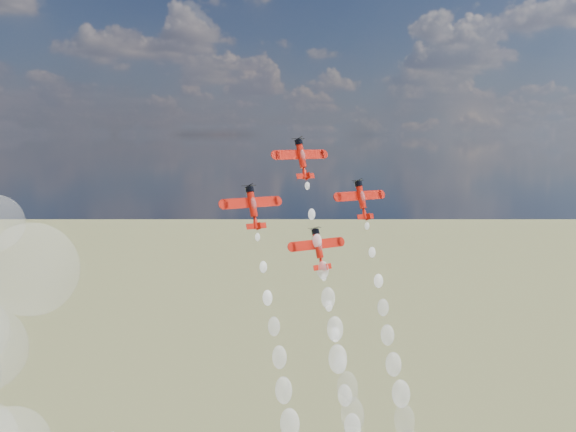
# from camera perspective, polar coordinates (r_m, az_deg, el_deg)

# --- Properties ---
(plane_lead) EXTENTS (13.64, 5.80, 9.43)m
(plane_lead) POSITION_cam_1_polar(r_m,az_deg,el_deg) (157.09, 1.16, 4.94)
(plane_lead) COLOR red
(plane_lead) RESTS_ON ground
(plane_left) EXTENTS (13.64, 5.80, 9.43)m
(plane_left) POSITION_cam_1_polar(r_m,az_deg,el_deg) (146.71, -3.02, 0.83)
(plane_left) COLOR red
(plane_left) RESTS_ON ground
(plane_right) EXTENTS (13.64, 5.80, 9.43)m
(plane_right) POSITION_cam_1_polar(r_m,az_deg,el_deg) (164.20, 6.24, 1.44)
(plane_right) COLOR red
(plane_right) RESTS_ON ground
(plane_slot) EXTENTS (13.64, 5.80, 9.43)m
(plane_slot) POSITION_cam_1_polar(r_m,az_deg,el_deg) (153.53, 2.60, -2.72)
(plane_slot) COLOR red
(plane_slot) RESTS_ON ground
(smoke_trail_lead) EXTENTS (5.18, 21.69, 59.65)m
(smoke_trail_lead) POSITION_cam_1_polar(r_m,az_deg,el_deg) (153.93, 4.98, -14.56)
(smoke_trail_lead) COLOR white
(smoke_trail_lead) RESTS_ON plane_lead
(smoke_trail_right) EXTENTS (5.18, 22.60, 59.72)m
(smoke_trail_right) POSITION_cam_1_polar(r_m,az_deg,el_deg) (164.58, 9.97, -17.01)
(smoke_trail_right) COLOR white
(smoke_trail_right) RESTS_ON plane_right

